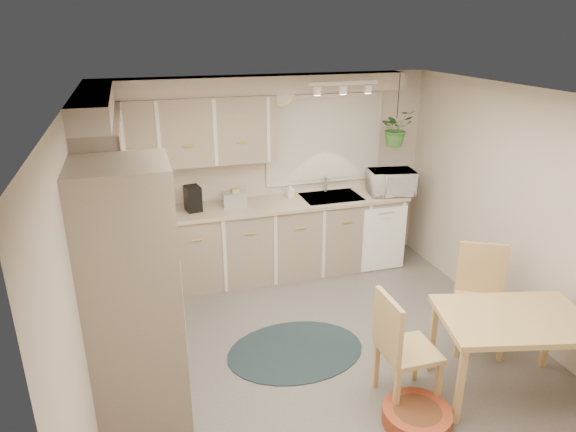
# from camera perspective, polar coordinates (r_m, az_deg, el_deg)

# --- Properties ---
(floor) EXTENTS (4.20, 4.20, 0.00)m
(floor) POSITION_cam_1_polar(r_m,az_deg,el_deg) (5.03, 4.59, -15.24)
(floor) COLOR #68635C
(floor) RESTS_ON ground
(ceiling) EXTENTS (4.20, 4.20, 0.00)m
(ceiling) POSITION_cam_1_polar(r_m,az_deg,el_deg) (4.12, 5.55, 12.98)
(ceiling) COLOR white
(ceiling) RESTS_ON wall_back
(wall_back) EXTENTS (4.00, 0.04, 2.40)m
(wall_back) POSITION_cam_1_polar(r_m,az_deg,el_deg) (6.32, -2.04, 4.61)
(wall_back) COLOR #BEAF9D
(wall_back) RESTS_ON floor
(wall_front) EXTENTS (4.00, 0.04, 2.40)m
(wall_front) POSITION_cam_1_polar(r_m,az_deg,el_deg) (2.87, 21.54, -18.38)
(wall_front) COLOR #BEAF9D
(wall_front) RESTS_ON floor
(wall_left) EXTENTS (0.04, 4.20, 2.40)m
(wall_left) POSITION_cam_1_polar(r_m,az_deg,el_deg) (4.18, -21.51, -5.55)
(wall_left) COLOR #BEAF9D
(wall_left) RESTS_ON floor
(wall_right) EXTENTS (0.04, 4.20, 2.40)m
(wall_right) POSITION_cam_1_polar(r_m,az_deg,el_deg) (5.47, 24.88, 0.07)
(wall_right) COLOR #BEAF9D
(wall_right) RESTS_ON floor
(base_cab_left) EXTENTS (0.60, 1.85, 0.90)m
(base_cab_left) POSITION_cam_1_polar(r_m,az_deg,el_deg) (5.27, -16.64, -8.51)
(base_cab_left) COLOR gray
(base_cab_left) RESTS_ON floor
(base_cab_back) EXTENTS (3.60, 0.60, 0.90)m
(base_cab_back) POSITION_cam_1_polar(r_m,az_deg,el_deg) (6.25, -3.01, -2.89)
(base_cab_back) COLOR gray
(base_cab_back) RESTS_ON floor
(counter_left) EXTENTS (0.64, 1.89, 0.04)m
(counter_left) POSITION_cam_1_polar(r_m,az_deg,el_deg) (5.07, -17.06, -3.84)
(counter_left) COLOR tan
(counter_left) RESTS_ON base_cab_left
(counter_back) EXTENTS (3.64, 0.64, 0.04)m
(counter_back) POSITION_cam_1_polar(r_m,az_deg,el_deg) (6.07, -3.07, 1.14)
(counter_back) COLOR tan
(counter_back) RESTS_ON base_cab_back
(oven_stack) EXTENTS (0.65, 0.65, 2.10)m
(oven_stack) POSITION_cam_1_polar(r_m,az_deg,el_deg) (3.89, -16.73, -9.43)
(oven_stack) COLOR gray
(oven_stack) RESTS_ON floor
(wall_oven_face) EXTENTS (0.02, 0.56, 0.58)m
(wall_oven_face) POSITION_cam_1_polar(r_m,az_deg,el_deg) (3.89, -11.99, -8.93)
(wall_oven_face) COLOR white
(wall_oven_face) RESTS_ON oven_stack
(upper_cab_left) EXTENTS (0.35, 2.00, 0.75)m
(upper_cab_left) POSITION_cam_1_polar(r_m,az_deg,el_deg) (4.91, -19.76, 6.26)
(upper_cab_left) COLOR gray
(upper_cab_left) RESTS_ON wall_left
(upper_cab_back) EXTENTS (2.00, 0.35, 0.75)m
(upper_cab_back) POSITION_cam_1_polar(r_m,az_deg,el_deg) (5.83, -11.32, 9.19)
(upper_cab_back) COLOR gray
(upper_cab_back) RESTS_ON wall_back
(soffit_left) EXTENTS (0.30, 2.00, 0.20)m
(soffit_left) POSITION_cam_1_polar(r_m,az_deg,el_deg) (4.82, -20.74, 11.69)
(soffit_left) COLOR #BEAF9D
(soffit_left) RESTS_ON wall_left
(soffit_back) EXTENTS (3.60, 0.30, 0.20)m
(soffit_back) POSITION_cam_1_polar(r_m,az_deg,el_deg) (5.92, -3.72, 14.35)
(soffit_back) COLOR #BEAF9D
(soffit_back) RESTS_ON wall_back
(cooktop) EXTENTS (0.52, 0.58, 0.02)m
(cooktop) POSITION_cam_1_polar(r_m,az_deg,el_deg) (4.54, -16.85, -6.44)
(cooktop) COLOR white
(cooktop) RESTS_ON counter_left
(range_hood) EXTENTS (0.40, 0.60, 0.14)m
(range_hood) POSITION_cam_1_polar(r_m,az_deg,el_deg) (4.36, -17.72, -1.12)
(range_hood) COLOR white
(range_hood) RESTS_ON upper_cab_left
(window_blinds) EXTENTS (1.40, 0.02, 1.00)m
(window_blinds) POSITION_cam_1_polar(r_m,az_deg,el_deg) (6.40, 4.11, 8.48)
(window_blinds) COLOR silver
(window_blinds) RESTS_ON wall_back
(window_frame) EXTENTS (1.50, 0.02, 1.10)m
(window_frame) POSITION_cam_1_polar(r_m,az_deg,el_deg) (6.41, 4.08, 8.50)
(window_frame) COLOR beige
(window_frame) RESTS_ON wall_back
(sink) EXTENTS (0.70, 0.48, 0.10)m
(sink) POSITION_cam_1_polar(r_m,az_deg,el_deg) (6.35, 4.81, 1.79)
(sink) COLOR #A9ABB1
(sink) RESTS_ON counter_back
(dishwasher_front) EXTENTS (0.58, 0.02, 0.83)m
(dishwasher_front) POSITION_cam_1_polar(r_m,az_deg,el_deg) (6.49, 10.63, -2.55)
(dishwasher_front) COLOR white
(dishwasher_front) RESTS_ON base_cab_back
(track_light_bar) EXTENTS (0.80, 0.04, 0.04)m
(track_light_bar) POSITION_cam_1_polar(r_m,az_deg,el_deg) (5.81, 6.17, 14.47)
(track_light_bar) COLOR white
(track_light_bar) RESTS_ON ceiling
(wall_clock) EXTENTS (0.30, 0.03, 0.30)m
(wall_clock) POSITION_cam_1_polar(r_m,az_deg,el_deg) (6.13, -0.69, 13.49)
(wall_clock) COLOR #DEC44E
(wall_clock) RESTS_ON wall_back
(dining_table) EXTENTS (1.32, 1.04, 0.74)m
(dining_table) POSITION_cam_1_polar(r_m,az_deg,el_deg) (4.76, 23.25, -14.00)
(dining_table) COLOR tan
(dining_table) RESTS_ON floor
(chair_left) EXTENTS (0.46, 0.46, 0.97)m
(chair_left) POSITION_cam_1_polar(r_m,az_deg,el_deg) (4.39, 13.31, -14.04)
(chair_left) COLOR tan
(chair_left) RESTS_ON floor
(chair_back) EXTENTS (0.64, 0.64, 1.00)m
(chair_back) POSITION_cam_1_polar(r_m,az_deg,el_deg) (5.20, 20.67, -8.84)
(chair_back) COLOR tan
(chair_back) RESTS_ON floor
(braided_rug) EXTENTS (1.35, 1.03, 0.01)m
(braided_rug) POSITION_cam_1_polar(r_m,az_deg,el_deg) (5.07, 0.84, -14.74)
(braided_rug) COLOR black
(braided_rug) RESTS_ON floor
(pet_bed) EXTENTS (0.67, 0.67, 0.12)m
(pet_bed) POSITION_cam_1_polar(r_m,az_deg,el_deg) (4.42, 14.12, -20.76)
(pet_bed) COLOR #AE3822
(pet_bed) RESTS_ON floor
(microwave) EXTENTS (0.59, 0.39, 0.37)m
(microwave) POSITION_cam_1_polar(r_m,az_deg,el_deg) (6.50, 11.41, 3.99)
(microwave) COLOR white
(microwave) RESTS_ON counter_back
(soap_bottle) EXTENTS (0.11, 0.18, 0.08)m
(soap_bottle) POSITION_cam_1_polar(r_m,az_deg,el_deg) (6.30, 0.20, 2.48)
(soap_bottle) COLOR white
(soap_bottle) RESTS_ON counter_back
(hanging_plant) EXTENTS (0.46, 0.49, 0.34)m
(hanging_plant) POSITION_cam_1_polar(r_m,az_deg,el_deg) (6.37, 11.90, 9.12)
(hanging_plant) COLOR #386D2B
(hanging_plant) RESTS_ON ceiling
(coffee_maker) EXTENTS (0.19, 0.22, 0.29)m
(coffee_maker) POSITION_cam_1_polar(r_m,az_deg,el_deg) (5.90, -10.53, 1.92)
(coffee_maker) COLOR black
(coffee_maker) RESTS_ON counter_back
(toaster) EXTENTS (0.28, 0.17, 0.17)m
(toaster) POSITION_cam_1_polar(r_m,az_deg,el_deg) (6.00, -6.01, 1.87)
(toaster) COLOR #A9ABB1
(toaster) RESTS_ON counter_back
(knife_block) EXTENTS (0.10, 0.10, 0.20)m
(knife_block) POSITION_cam_1_polar(r_m,az_deg,el_deg) (6.03, -5.90, 2.14)
(knife_block) COLOR tan
(knife_block) RESTS_ON counter_back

